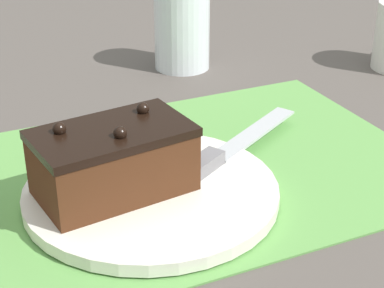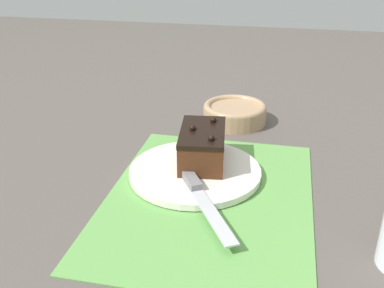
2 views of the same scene
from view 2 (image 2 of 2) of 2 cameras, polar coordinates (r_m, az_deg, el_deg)
ground_plane at (r=0.76m, az=2.18°, el=-6.92°), size 3.00×3.00×0.00m
placemat_woven at (r=0.76m, az=2.18°, el=-6.79°), size 0.46×0.34×0.00m
cake_plate at (r=0.82m, az=0.39°, el=-3.52°), size 0.24×0.24×0.01m
chocolate_cake at (r=0.83m, az=1.33°, el=-0.19°), size 0.15×0.10×0.07m
serving_knife at (r=0.74m, az=0.71°, el=-5.89°), size 0.20×0.13×0.01m
small_bowl at (r=1.05m, az=5.31°, el=4.01°), size 0.15×0.15×0.05m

